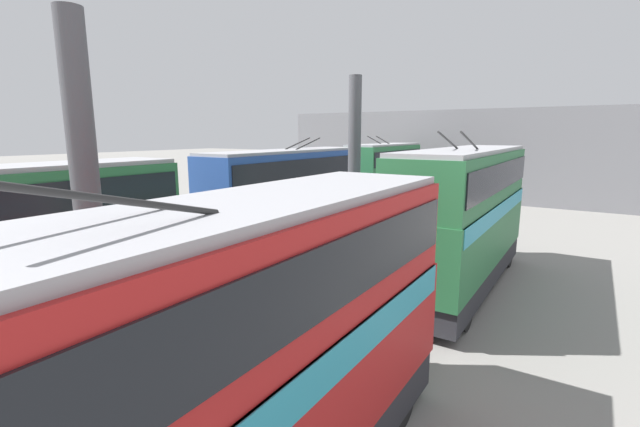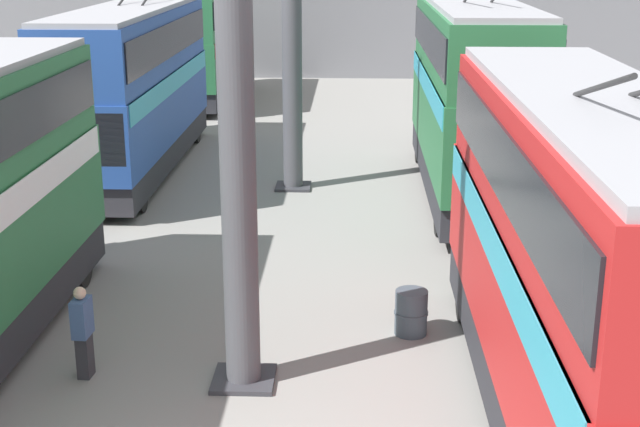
{
  "view_description": "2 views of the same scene",
  "coord_description": "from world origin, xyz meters",
  "px_view_note": "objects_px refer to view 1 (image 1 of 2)",
  "views": [
    {
      "loc": [
        -0.61,
        -8.76,
        5.78
      ],
      "look_at": [
        12.64,
        -0.28,
        2.83
      ],
      "focal_mm": 24.0,
      "sensor_mm": 36.0,
      "label": 1
    },
    {
      "loc": [
        -8.69,
        -1.73,
        6.8
      ],
      "look_at": [
        7.65,
        -1.09,
        1.76
      ],
      "focal_mm": 50.0,
      "sensor_mm": 36.0,
      "label": 2
    }
  ],
  "objects_px": {
    "bus_left_near": "(214,369)",
    "person_by_right_row": "(49,331)",
    "bus_left_far": "(464,210)",
    "bus_right_mid": "(288,190)",
    "oil_drum": "(257,374)",
    "bus_right_far": "(384,172)"
  },
  "relations": [
    {
      "from": "bus_left_near",
      "to": "person_by_right_row",
      "type": "xyz_separation_m",
      "value": [
        1.34,
        7.48,
        -1.98
      ]
    },
    {
      "from": "bus_left_far",
      "to": "bus_right_mid",
      "type": "xyz_separation_m",
      "value": [
        2.25,
        9.79,
        -0.19
      ]
    },
    {
      "from": "person_by_right_row",
      "to": "oil_drum",
      "type": "xyz_separation_m",
      "value": [
        1.85,
        -5.37,
        -0.4
      ]
    },
    {
      "from": "bus_left_near",
      "to": "bus_right_far",
      "type": "height_order",
      "value": "bus_right_far"
    },
    {
      "from": "oil_drum",
      "to": "bus_right_far",
      "type": "bearing_deg",
      "value": 17.82
    },
    {
      "from": "bus_left_far",
      "to": "person_by_right_row",
      "type": "height_order",
      "value": "bus_left_far"
    },
    {
      "from": "bus_left_far",
      "to": "person_by_right_row",
      "type": "distance_m",
      "value": 13.56
    },
    {
      "from": "person_by_right_row",
      "to": "bus_right_far",
      "type": "bearing_deg",
      "value": 99.03
    },
    {
      "from": "bus_left_far",
      "to": "bus_right_far",
      "type": "relative_size",
      "value": 1.13
    },
    {
      "from": "person_by_right_row",
      "to": "oil_drum",
      "type": "relative_size",
      "value": 1.88
    },
    {
      "from": "bus_right_mid",
      "to": "person_by_right_row",
      "type": "xyz_separation_m",
      "value": [
        -13.34,
        -2.31,
        -1.99
      ]
    },
    {
      "from": "bus_right_mid",
      "to": "bus_right_far",
      "type": "distance_m",
      "value": 12.4
    },
    {
      "from": "bus_right_mid",
      "to": "bus_left_near",
      "type": "bearing_deg",
      "value": -146.31
    },
    {
      "from": "person_by_right_row",
      "to": "bus_right_mid",
      "type": "bearing_deg",
      "value": 103.73
    },
    {
      "from": "bus_left_near",
      "to": "bus_right_mid",
      "type": "distance_m",
      "value": 17.65
    },
    {
      "from": "bus_left_near",
      "to": "bus_right_mid",
      "type": "relative_size",
      "value": 0.93
    },
    {
      "from": "bus_left_near",
      "to": "bus_right_mid",
      "type": "height_order",
      "value": "bus_right_mid"
    },
    {
      "from": "bus_right_far",
      "to": "oil_drum",
      "type": "bearing_deg",
      "value": -162.18
    },
    {
      "from": "bus_left_near",
      "to": "bus_right_far",
      "type": "distance_m",
      "value": 28.8
    },
    {
      "from": "bus_left_far",
      "to": "oil_drum",
      "type": "relative_size",
      "value": 12.52
    },
    {
      "from": "bus_left_near",
      "to": "bus_right_far",
      "type": "relative_size",
      "value": 1.15
    },
    {
      "from": "bus_right_far",
      "to": "oil_drum",
      "type": "xyz_separation_m",
      "value": [
        -23.9,
        -7.68,
        -2.42
      ]
    }
  ]
}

